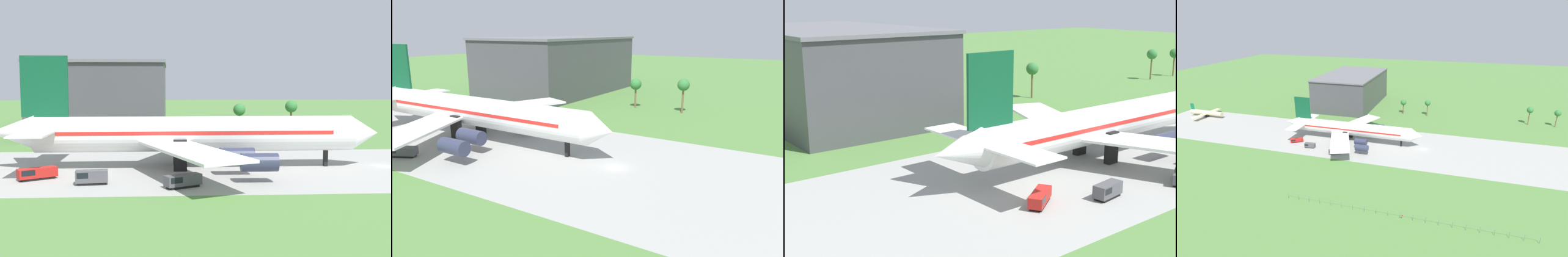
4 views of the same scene
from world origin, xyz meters
TOP-DOWN VIEW (x-y plane):
  - ground_plane at (0.00, 0.00)m, footprint 600.00×600.00m
  - taxiway_strip at (0.00, 0.00)m, footprint 320.00×44.00m
  - jet_airliner at (-37.25, 0.61)m, footprint 72.69×55.81m
  - catering_van at (-39.01, -16.65)m, footprint 6.05×4.47m
  - terminal_building at (-60.15, 65.71)m, footprint 36.72×61.20m

SIDE VIEW (x-z plane):
  - ground_plane at x=0.00m, z-range 0.00..0.00m
  - taxiway_strip at x=0.00m, z-range 0.00..0.02m
  - catering_van at x=-39.01m, z-range 0.10..2.11m
  - jet_airliner at x=-37.25m, z-range -4.12..16.73m
  - terminal_building at x=-60.15m, z-range 0.02..21.63m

